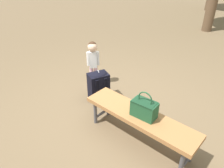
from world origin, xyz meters
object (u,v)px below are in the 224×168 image
object	(u,v)px
park_bench	(139,118)
handbag	(144,108)
child_standing	(93,57)
backpack_large	(98,85)

from	to	relation	value
park_bench	handbag	xyz separation A→B (m)	(-0.05, -0.02, 0.18)
handbag	child_standing	distance (m)	1.77
child_standing	backpack_large	distance (m)	0.62
backpack_large	child_standing	bearing A→B (deg)	-18.89
handbag	backpack_large	xyz separation A→B (m)	(1.25, -0.02, -0.29)
child_standing	handbag	bearing A→B (deg)	173.53
park_bench	handbag	world-z (taller)	handbag
park_bench	handbag	size ratio (longest dim) A/B	4.48
park_bench	child_standing	distance (m)	1.73
park_bench	child_standing	bearing A→B (deg)	-7.32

